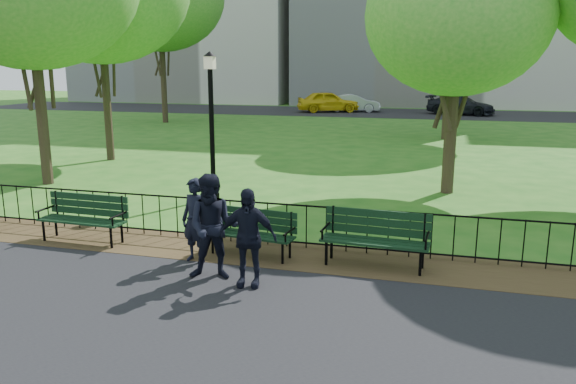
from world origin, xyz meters
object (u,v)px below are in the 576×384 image
(lamppost, at_px, (212,121))
(taxi, at_px, (328,102))
(tree_near_e, at_px, (458,17))
(person_right, at_px, (247,237))
(person_left, at_px, (195,220))
(park_bench_main, at_px, (240,225))
(park_bench_right_a, at_px, (376,233))
(person_mid, at_px, (213,227))
(sedan_silver, at_px, (354,103))
(park_bench_left_a, at_px, (85,213))
(sedan_dark, at_px, (461,105))

(lamppost, height_order, taxi, lamppost)
(tree_near_e, height_order, person_right, tree_near_e)
(person_left, bearing_deg, tree_near_e, 73.93)
(park_bench_main, xyz_separation_m, park_bench_right_a, (2.58, 0.08, 0.05))
(person_mid, relative_size, sedan_silver, 0.44)
(person_left, bearing_deg, taxi, 113.01)
(park_bench_left_a, bearing_deg, park_bench_main, 2.79)
(tree_near_e, relative_size, sedan_silver, 1.70)
(tree_near_e, xyz_separation_m, taxi, (-8.89, 26.51, -4.01))
(park_bench_main, distance_m, sedan_silver, 34.11)
(tree_near_e, xyz_separation_m, person_mid, (-3.82, -7.94, -3.91))
(person_right, distance_m, sedan_silver, 35.63)
(tree_near_e, bearing_deg, park_bench_left_a, -137.03)
(park_bench_main, bearing_deg, park_bench_left_a, -171.12)
(park_bench_left_a, height_order, tree_near_e, tree_near_e)
(park_bench_right_a, bearing_deg, park_bench_left_a, -175.49)
(person_left, bearing_deg, person_right, -17.02)
(park_bench_main, xyz_separation_m, lamppost, (-2.28, 4.11, 1.55))
(lamppost, bearing_deg, sedan_dark, 76.55)
(person_right, bearing_deg, park_bench_right_a, 31.69)
(park_bench_right_a, xyz_separation_m, person_right, (-1.90, -1.53, 0.21))
(park_bench_main, xyz_separation_m, tree_near_e, (3.84, 6.65, 4.25))
(person_right, bearing_deg, person_left, 140.38)
(park_bench_main, distance_m, tree_near_e, 8.77)
(sedan_dark, bearing_deg, sedan_silver, 102.80)
(park_bench_right_a, xyz_separation_m, lamppost, (-4.87, 4.03, 1.51))
(tree_near_e, bearing_deg, person_left, -121.62)
(park_bench_main, xyz_separation_m, park_bench_left_a, (-3.37, -0.06, 0.02))
(park_bench_right_a, xyz_separation_m, sedan_dark, (2.15, 33.36, 0.09))
(tree_near_e, bearing_deg, lamppost, -157.46)
(sedan_silver, bearing_deg, park_bench_right_a, -178.95)
(park_bench_right_a, xyz_separation_m, person_mid, (-2.57, -1.37, 0.29))
(tree_near_e, bearing_deg, park_bench_right_a, -100.80)
(person_right, distance_m, sedan_dark, 35.12)
(taxi, distance_m, sedan_silver, 2.02)
(park_bench_right_a, bearing_deg, lamppost, 143.52)
(person_right, bearing_deg, sedan_dark, 76.33)
(park_bench_left_a, height_order, person_left, person_left)
(taxi, relative_size, sedan_silver, 1.15)
(park_bench_main, bearing_deg, park_bench_right_a, 9.48)
(park_bench_main, height_order, person_left, person_left)
(person_right, distance_m, taxi, 35.08)
(park_bench_left_a, distance_m, tree_near_e, 10.71)
(park_bench_left_a, xyz_separation_m, person_right, (4.05, -1.39, 0.23))
(person_left, bearing_deg, sedan_silver, 109.81)
(tree_near_e, bearing_deg, person_right, -111.30)
(lamppost, distance_m, sedan_silver, 29.91)
(park_bench_main, xyz_separation_m, taxi, (-5.05, 33.16, 0.24))
(taxi, bearing_deg, person_mid, 166.14)
(sedan_silver, xyz_separation_m, sedan_dark, (7.93, -0.53, 0.03))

